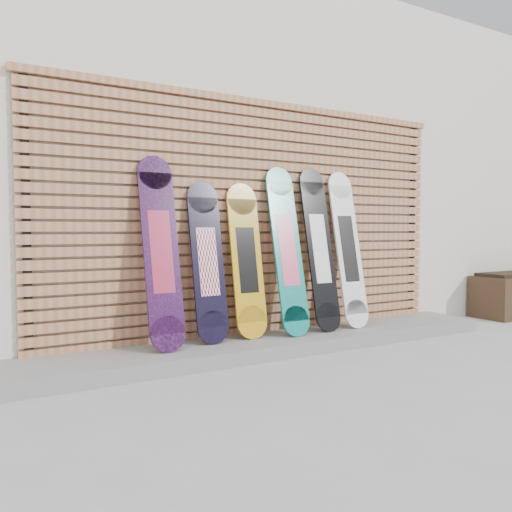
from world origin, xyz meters
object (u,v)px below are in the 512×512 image
object	(u,v)px
snowboard_5	(348,249)
snowboard_0	(161,252)
snowboard_1	(208,262)
snowboard_4	(320,248)
snowboard_3	(287,250)
snowboard_2	(247,260)

from	to	relation	value
snowboard_5	snowboard_0	bearing A→B (deg)	-179.78
snowboard_0	snowboard_1	size ratio (longest dim) A/B	1.14
snowboard_4	snowboard_3	bearing A→B (deg)	-178.24
snowboard_2	snowboard_4	world-z (taller)	snowboard_4
snowboard_3	snowboard_5	xyz separation A→B (m)	(0.73, 0.01, -0.00)
snowboard_4	snowboard_5	distance (m)	0.35
snowboard_2	snowboard_4	size ratio (longest dim) A/B	0.88
snowboard_1	snowboard_2	xyz separation A→B (m)	(0.39, 0.01, 0.00)
snowboard_0	snowboard_5	world-z (taller)	snowboard_0
snowboard_0	snowboard_5	xyz separation A→B (m)	(1.94, 0.01, -0.01)
snowboard_1	snowboard_5	distance (m)	1.52
snowboard_0	snowboard_4	xyz separation A→B (m)	(1.59, 0.01, -0.00)
snowboard_0	snowboard_3	size ratio (longest dim) A/B	1.01
snowboard_2	snowboard_5	distance (m)	1.13
snowboard_3	snowboard_5	size ratio (longest dim) A/B	1.00
snowboard_0	snowboard_5	size ratio (longest dim) A/B	1.02
snowboard_3	snowboard_4	distance (m)	0.38
snowboard_3	snowboard_2	bearing A→B (deg)	171.98
snowboard_0	snowboard_2	xyz separation A→B (m)	(0.81, 0.05, -0.09)
snowboard_3	snowboard_5	bearing A→B (deg)	1.05
snowboard_1	snowboard_4	world-z (taller)	snowboard_4
snowboard_0	snowboard_5	bearing A→B (deg)	0.22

